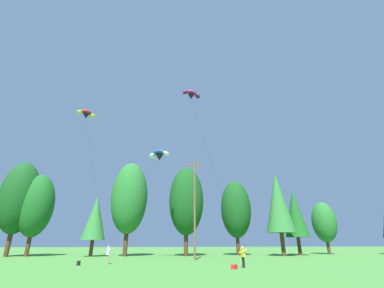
# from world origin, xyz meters

# --- Properties ---
(treeline_tree_c) EXTENTS (5.67, 5.67, 14.33)m
(treeline_tree_c) POSITION_xyz_m (-22.68, 43.04, 8.67)
(treeline_tree_c) COLOR #472D19
(treeline_tree_c) RESTS_ON ground_plane
(treeline_tree_d) EXTENTS (5.15, 5.15, 12.42)m
(treeline_tree_d) POSITION_xyz_m (-20.00, 43.36, 7.52)
(treeline_tree_d) COLOR #472D19
(treeline_tree_d) RESTS_ON ground_plane
(treeline_tree_e) EXTENTS (3.56, 3.56, 8.92)m
(treeline_tree_e) POSITION_xyz_m (-10.47, 42.27, 5.58)
(treeline_tree_e) COLOR #472D19
(treeline_tree_e) RESTS_ON ground_plane
(treeline_tree_f) EXTENTS (5.74, 5.74, 14.58)m
(treeline_tree_f) POSITION_xyz_m (-5.46, 42.17, 8.83)
(treeline_tree_f) COLOR #472D19
(treeline_tree_f) RESTS_ON ground_plane
(treeline_tree_g) EXTENTS (5.55, 5.55, 13.89)m
(treeline_tree_g) POSITION_xyz_m (3.80, 41.49, 8.41)
(treeline_tree_g) COLOR #472D19
(treeline_tree_g) RESTS_ON ground_plane
(treeline_tree_h) EXTENTS (5.10, 5.10, 12.21)m
(treeline_tree_h) POSITION_xyz_m (12.62, 43.41, 7.39)
(treeline_tree_h) COLOR #472D19
(treeline_tree_h) RESTS_ON ground_plane
(treeline_tree_i) EXTENTS (4.50, 4.50, 13.18)m
(treeline_tree_i) POSITION_xyz_m (18.98, 40.32, 8.26)
(treeline_tree_i) COLOR #472D19
(treeline_tree_i) RESTS_ON ground_plane
(treeline_tree_j) EXTENTS (3.96, 3.96, 10.73)m
(treeline_tree_j) POSITION_xyz_m (22.72, 42.27, 6.72)
(treeline_tree_j) COLOR #472D19
(treeline_tree_j) RESTS_ON ground_plane
(treeline_tree_k) EXTENTS (4.25, 4.25, 9.08)m
(treeline_tree_k) POSITION_xyz_m (29.82, 45.34, 5.49)
(treeline_tree_k) COLOR #472D19
(treeline_tree_k) RESTS_ON ground_plane
(utility_pole) EXTENTS (2.20, 0.26, 12.35)m
(utility_pole) POSITION_xyz_m (3.96, 32.17, 6.45)
(utility_pole) COLOR brown
(utility_pole) RESTS_ON ground_plane
(kite_flyer_near) EXTENTS (0.44, 0.59, 1.69)m
(kite_flyer_near) POSITION_xyz_m (-5.35, 27.32, 0.99)
(kite_flyer_near) COLOR gray
(kite_flyer_near) RESTS_ON ground_plane
(kite_flyer_mid) EXTENTS (0.62, 0.65, 1.69)m
(kite_flyer_mid) POSITION_xyz_m (6.85, 22.18, 1.00)
(kite_flyer_mid) COLOR black
(kite_flyer_mid) RESTS_ON ground_plane
(parafoil_kite_high_blue_white) EXTENTS (6.33, 9.85, 13.80)m
(parafoil_kite_high_blue_white) POSITION_xyz_m (-0.88, 35.67, 14.21)
(parafoil_kite_high_blue_white) COLOR blue
(parafoil_kite_mid_magenta) EXTENTS (4.23, 15.08, 24.29)m
(parafoil_kite_mid_magenta) POSITION_xyz_m (3.99, 36.13, 25.15)
(parafoil_kite_mid_magenta) COLOR #D12893
(parafoil_kite_far_red_yellow) EXTENTS (8.50, 10.89, 20.49)m
(parafoil_kite_far_red_yellow) POSITION_xyz_m (-12.63, 37.01, 20.92)
(parafoil_kite_far_red_yellow) COLOR red
(backpack) EXTENTS (0.29, 0.35, 0.40)m
(backpack) POSITION_xyz_m (-7.75, 26.20, 0.20)
(backpack) COLOR black
(backpack) RESTS_ON ground_plane
(picnic_cooler) EXTENTS (0.61, 0.63, 0.34)m
(picnic_cooler) POSITION_xyz_m (5.71, 21.06, 0.17)
(picnic_cooler) COLOR red
(picnic_cooler) RESTS_ON ground_plane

